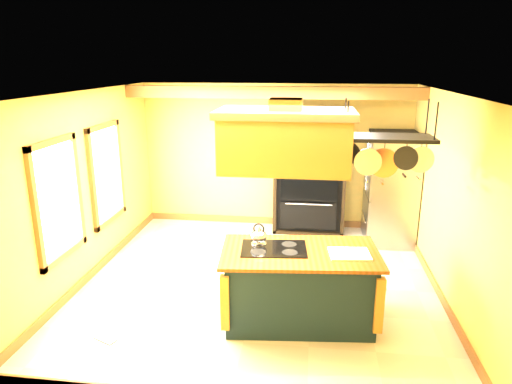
% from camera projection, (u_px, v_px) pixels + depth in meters
% --- Properties ---
extents(floor, '(5.00, 5.00, 0.00)m').
position_uv_depth(floor, '(259.00, 282.00, 6.62)').
color(floor, beige).
rests_on(floor, ground).
extents(ceiling, '(5.00, 5.00, 0.00)m').
position_uv_depth(ceiling, '(259.00, 93.00, 5.87)').
color(ceiling, white).
rests_on(ceiling, wall_back).
extents(wall_back, '(5.00, 0.02, 2.70)m').
position_uv_depth(wall_back, '(275.00, 156.00, 8.63)').
color(wall_back, gold).
rests_on(wall_back, floor).
extents(wall_front, '(5.00, 0.02, 2.70)m').
position_uv_depth(wall_front, '(224.00, 275.00, 3.87)').
color(wall_front, gold).
rests_on(wall_front, floor).
extents(wall_left, '(0.02, 5.00, 2.70)m').
position_uv_depth(wall_left, '(87.00, 187.00, 6.55)').
color(wall_left, gold).
rests_on(wall_left, floor).
extents(wall_right, '(0.02, 5.00, 2.70)m').
position_uv_depth(wall_right, '(449.00, 200.00, 5.95)').
color(wall_right, gold).
rests_on(wall_right, floor).
extents(ceiling_beam, '(5.00, 0.15, 0.20)m').
position_uv_depth(ceiling_beam, '(272.00, 92.00, 7.52)').
color(ceiling_beam, brown).
rests_on(ceiling_beam, ceiling).
extents(window_near, '(0.06, 1.06, 1.56)m').
position_uv_depth(window_near, '(59.00, 200.00, 5.77)').
color(window_near, brown).
rests_on(window_near, wall_left).
extents(window_far, '(0.06, 1.06, 1.56)m').
position_uv_depth(window_far, '(107.00, 174.00, 7.11)').
color(window_far, brown).
rests_on(window_far, wall_left).
extents(kitchen_island, '(1.95, 1.20, 1.11)m').
position_uv_depth(kitchen_island, '(299.00, 285.00, 5.54)').
color(kitchen_island, black).
rests_on(kitchen_island, floor).
extents(range_hood, '(1.51, 0.86, 0.80)m').
position_uv_depth(range_hood, '(285.00, 139.00, 5.07)').
color(range_hood, '#AC7B2B').
rests_on(range_hood, ceiling).
extents(pot_rack, '(1.07, 0.49, 0.87)m').
position_uv_depth(pot_rack, '(386.00, 147.00, 4.97)').
color(pot_rack, black).
rests_on(pot_rack, ceiling).
extents(refrigerator, '(0.82, 0.97, 1.89)m').
position_uv_depth(refrigerator, '(390.00, 191.00, 7.93)').
color(refrigerator, gray).
rests_on(refrigerator, floor).
extents(hutch, '(1.29, 0.59, 2.29)m').
position_uv_depth(hutch, '(309.00, 185.00, 8.44)').
color(hutch, black).
rests_on(hutch, floor).
extents(floor_register, '(0.30, 0.22, 0.01)m').
position_uv_depth(floor_register, '(105.00, 339.00, 5.26)').
color(floor_register, black).
rests_on(floor_register, floor).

